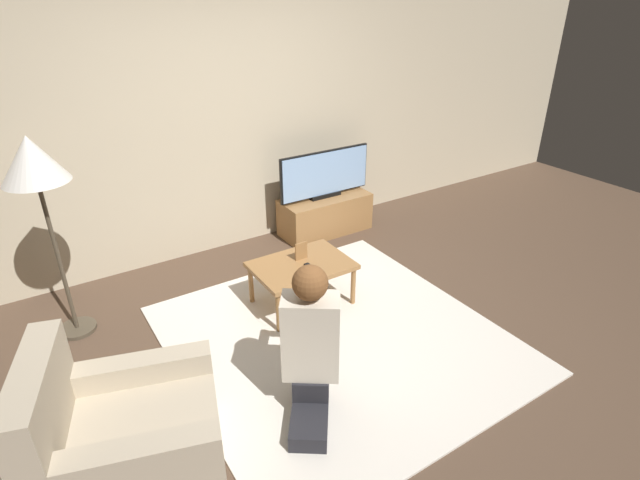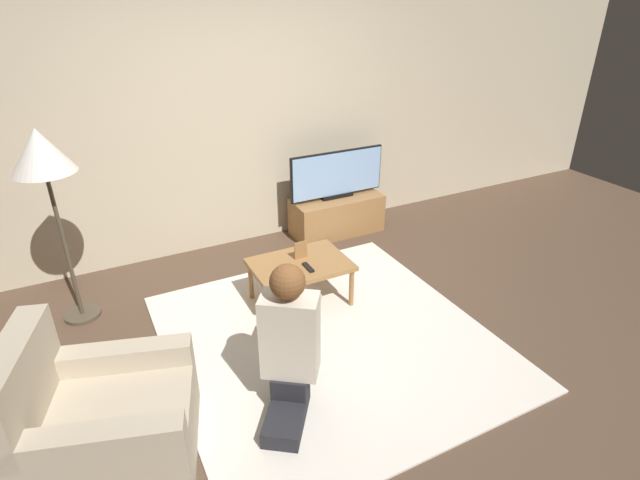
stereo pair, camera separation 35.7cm
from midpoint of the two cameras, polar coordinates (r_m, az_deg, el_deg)
ground_plane at (r=3.84m, az=3.76°, el=-11.45°), size 10.00×10.00×0.00m
wall_back at (r=4.88m, az=-7.67°, el=13.93°), size 10.00×0.06×2.60m
rug at (r=3.84m, az=3.76°, el=-11.36°), size 2.29×2.40×0.02m
tv_stand at (r=5.35m, az=3.82°, el=2.86°), size 0.97×0.42×0.40m
tv at (r=5.19m, az=3.96°, el=7.46°), size 1.05×0.08×0.50m
coffee_table at (r=4.06m, az=0.24°, el=-3.19°), size 0.78×0.56×0.39m
floor_lamp at (r=3.90m, az=-26.91°, el=8.15°), size 0.43×0.43×1.54m
armchair at (r=3.07m, az=-20.63°, el=-19.10°), size 1.08×0.99×0.82m
person_kneeling at (r=3.00m, az=-0.04°, el=-11.37°), size 0.66×0.79×1.01m
picture_frame at (r=4.07m, az=0.29°, el=-1.22°), size 0.11×0.01×0.15m
remote at (r=3.95m, az=1.23°, el=-3.21°), size 0.04×0.15×0.02m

